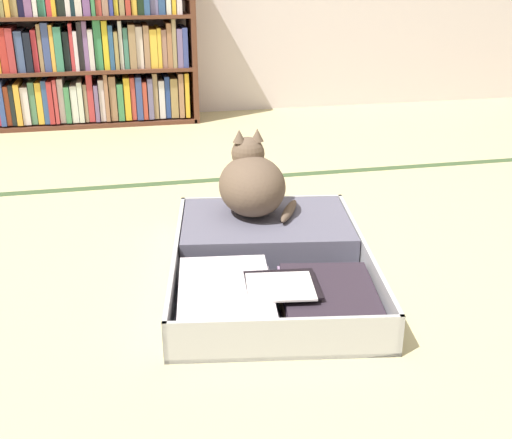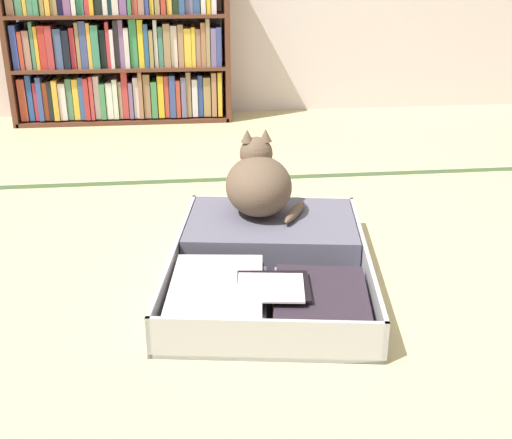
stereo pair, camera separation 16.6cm
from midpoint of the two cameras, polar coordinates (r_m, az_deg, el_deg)
ground_plane at (r=1.89m, az=3.30°, el=-6.17°), size 10.00×10.00×0.00m
tatami_border at (r=2.82m, az=-0.16°, el=3.70°), size 4.80×0.05×0.00m
bookshelf at (r=3.91m, az=-11.08°, el=15.40°), size 1.28×0.29×0.94m
open_suitcase at (r=1.95m, az=3.62°, el=-3.64°), size 0.71×0.94×0.12m
black_cat at (r=2.09m, az=2.51°, el=3.27°), size 0.29×0.28×0.28m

